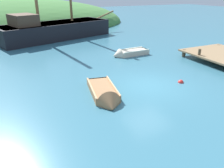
{
  "coord_description": "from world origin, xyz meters",
  "views": [
    {
      "loc": [
        -6.78,
        -9.3,
        4.97
      ],
      "look_at": [
        -1.97,
        0.74,
        0.13
      ],
      "focal_mm": 34.66,
      "sensor_mm": 36.0,
      "label": 1
    }
  ],
  "objects_px": {
    "buoy_red": "(181,82)",
    "rowboat_far": "(105,96)",
    "rowboat_outer_right": "(128,54)",
    "sailing_ship": "(55,32)"
  },
  "relations": [
    {
      "from": "rowboat_far",
      "to": "buoy_red",
      "type": "height_order",
      "value": "rowboat_far"
    },
    {
      "from": "rowboat_far",
      "to": "rowboat_outer_right",
      "type": "bearing_deg",
      "value": 152.36
    },
    {
      "from": "sailing_ship",
      "to": "rowboat_far",
      "type": "height_order",
      "value": "sailing_ship"
    },
    {
      "from": "rowboat_far",
      "to": "buoy_red",
      "type": "distance_m",
      "value": 4.8
    },
    {
      "from": "sailing_ship",
      "to": "rowboat_outer_right",
      "type": "height_order",
      "value": "sailing_ship"
    },
    {
      "from": "sailing_ship",
      "to": "buoy_red",
      "type": "height_order",
      "value": "sailing_ship"
    },
    {
      "from": "rowboat_outer_right",
      "to": "buoy_red",
      "type": "relative_size",
      "value": 9.82
    },
    {
      "from": "sailing_ship",
      "to": "buoy_red",
      "type": "xyz_separation_m",
      "value": [
        3.92,
        -15.95,
        -0.67
      ]
    },
    {
      "from": "buoy_red",
      "to": "rowboat_far",
      "type": "bearing_deg",
      "value": 178.37
    },
    {
      "from": "rowboat_far",
      "to": "buoy_red",
      "type": "bearing_deg",
      "value": 98.87
    }
  ]
}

